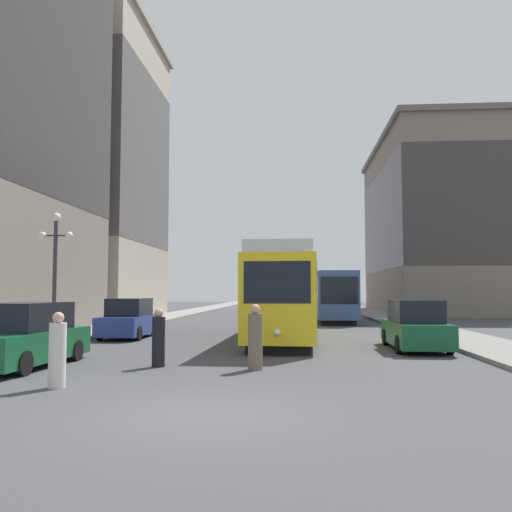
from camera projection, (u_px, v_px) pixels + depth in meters
The scene contains 14 objects.
ground_plane at pixel (203, 414), 9.17m from camera, with size 200.00×200.00×0.00m, color #424244.
sidewalk_left at pixel (183, 313), 49.62m from camera, with size 3.09×120.00×0.15m, color gray.
sidewalk_right at pixel (374, 314), 48.34m from camera, with size 3.09×120.00×0.15m, color gray.
streetcar at pixel (286, 292), 23.36m from camera, with size 3.00×12.38×3.89m.
transit_bus at pixel (333, 294), 38.30m from camera, with size 2.69×11.88×3.45m.
parked_car_left_near at pixel (129, 320), 24.33m from camera, with size 1.91×4.27×1.82m.
parked_car_left_mid at pixel (25, 337), 14.96m from camera, with size 2.03×4.86×1.82m.
parked_car_right_far at pixel (415, 327), 19.45m from camera, with size 1.94×4.75×1.82m.
pedestrian_crossing_near at pixel (57, 352), 11.74m from camera, with size 0.38×0.38×1.68m.
pedestrian_crossing_far at pixel (159, 340), 15.02m from camera, with size 0.37×0.37×1.65m.
pedestrian_on_sidewalk at pixel (255, 339), 14.46m from camera, with size 0.40×0.40×1.79m.
lamp_post_left_near at pixel (55, 256), 21.06m from camera, with size 1.41×0.36×5.14m.
building_left_midblock at pixel (61, 167), 44.24m from camera, with size 15.54×14.68×24.42m.
building_right_corner at pixel (433, 225), 53.84m from camera, with size 11.39×23.28×17.44m.
Camera 1 is at (1.59, -9.24, 2.14)m, focal length 37.02 mm.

